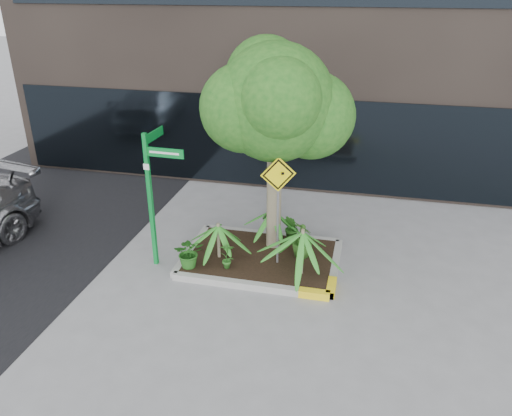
# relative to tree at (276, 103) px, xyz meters

# --- Properties ---
(ground) EXTENTS (80.00, 80.00, 0.00)m
(ground) POSITION_rel_tree_xyz_m (-0.36, -0.84, -3.38)
(ground) COLOR gray
(ground) RESTS_ON ground
(planter) EXTENTS (3.35, 2.36, 0.15)m
(planter) POSITION_rel_tree_xyz_m (-0.13, -0.57, -3.28)
(planter) COLOR #9E9E99
(planter) RESTS_ON ground
(tree) EXTENTS (3.09, 2.74, 4.63)m
(tree) POSITION_rel_tree_xyz_m (0.00, 0.00, 0.00)
(tree) COLOR gray
(tree) RESTS_ON ground
(palm_front) EXTENTS (1.13, 1.13, 1.25)m
(palm_front) POSITION_rel_tree_xyz_m (0.79, -1.06, -2.29)
(palm_front) COLOR gray
(palm_front) RESTS_ON ground
(palm_left) EXTENTS (0.91, 0.91, 1.01)m
(palm_left) POSITION_rel_tree_xyz_m (-1.03, -0.81, -2.48)
(palm_left) COLOR gray
(palm_left) RESTS_ON ground
(palm_back) EXTENTS (0.90, 0.90, 1.00)m
(palm_back) POSITION_rel_tree_xyz_m (-0.07, 0.21, -2.48)
(palm_back) COLOR gray
(palm_back) RESTS_ON ground
(shrub_a) EXTENTS (0.77, 0.77, 0.67)m
(shrub_a) POSITION_rel_tree_xyz_m (-1.51, -1.33, -2.89)
(shrub_a) COLOR #225D1A
(shrub_a) RESTS_ON planter
(shrub_b) EXTENTS (0.62, 0.62, 0.79)m
(shrub_b) POSITION_rel_tree_xyz_m (0.70, -0.36, -2.83)
(shrub_b) COLOR #2B5A1B
(shrub_b) RESTS_ON planter
(shrub_c) EXTENTS (0.37, 0.37, 0.60)m
(shrub_c) POSITION_rel_tree_xyz_m (-0.73, -1.21, -2.93)
(shrub_c) COLOR #2A6920
(shrub_c) RESTS_ON planter
(shrub_d) EXTENTS (0.50, 0.50, 0.68)m
(shrub_d) POSITION_rel_tree_xyz_m (0.38, 0.23, -2.89)
(shrub_d) COLOR #26621C
(shrub_d) RESTS_ON planter
(street_sign_post) EXTENTS (0.86, 0.85, 2.92)m
(street_sign_post) POSITION_rel_tree_xyz_m (-2.30, -1.09, -1.58)
(street_sign_post) COLOR #0D8F34
(street_sign_post) RESTS_ON ground
(cattle_sign) EXTENTS (0.67, 0.32, 2.35)m
(cattle_sign) POSITION_rel_tree_xyz_m (0.22, -0.73, -1.64)
(cattle_sign) COLOR slate
(cattle_sign) RESTS_ON ground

